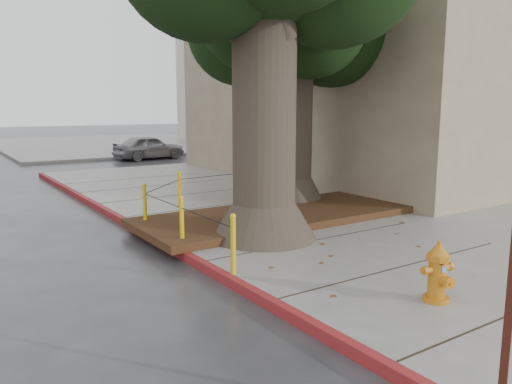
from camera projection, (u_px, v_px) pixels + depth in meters
ground at (379, 282)px, 7.70m from camera, size 140.00×140.00×0.00m
sidewalk_main at (467, 207)px, 13.02m from camera, size 16.00×26.00×0.15m
sidewalk_far at (120, 144)px, 35.58m from camera, size 16.00×20.00×0.15m
curb_red at (190, 258)px, 8.65m from camera, size 0.14×26.00×0.16m
planter_bed at (277, 215)px, 11.36m from camera, size 6.40×2.60×0.16m
building_corner at (398, 46)px, 19.30m from camera, size 12.00×13.00×10.00m
building_side_white at (267, 82)px, 37.02m from camera, size 10.00×10.00×9.00m
building_side_grey at (283, 70)px, 44.97m from camera, size 12.00×14.00×12.00m
tree_far at (301, 13)px, 12.67m from camera, size 4.50×3.80×7.17m
bollard_ring at (198, 201)px, 10.71m from camera, size 3.79×5.39×0.95m
fire_hydrant at (438, 272)px, 6.48m from camera, size 0.43×0.40×0.82m
car_silver at (149, 147)px, 25.69m from camera, size 3.77×1.86×1.24m
car_red at (305, 144)px, 28.97m from camera, size 3.22×1.15×1.06m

